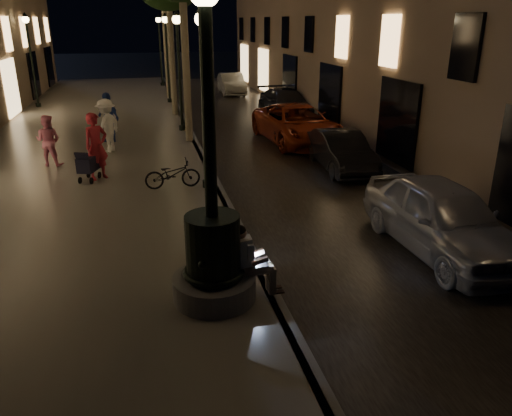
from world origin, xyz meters
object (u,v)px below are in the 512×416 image
object	(u,v)px
bicycle	(172,174)
fountain_lamppost	(213,244)
seated_man_laptop	(250,258)
pedestrian_red	(96,146)
lamp_curb_d	(160,41)
lamp_left_c	(30,48)
pedestrian_pink	(48,141)
pedestrian_white	(107,126)
car_fifth	(232,84)
lamp_curb_a	(204,77)
car_rear	(286,103)
car_front	(443,218)
lamp_curb_c	(167,47)
car_third	(297,124)
lamp_curb_b	(179,56)
car_second	(341,151)
pedestrian_blue	(108,117)
stroller	(88,164)

from	to	relation	value
bicycle	fountain_lamppost	bearing A→B (deg)	179.71
seated_man_laptop	pedestrian_red	world-z (taller)	pedestrian_red
lamp_curb_d	pedestrian_red	world-z (taller)	lamp_curb_d
lamp_left_c	pedestrian_pink	xyz separation A→B (m)	(2.46, -12.61, -2.22)
seated_man_laptop	pedestrian_white	size ratio (longest dim) A/B	0.69
lamp_left_c	car_fifth	bearing A→B (deg)	18.32
pedestrian_red	fountain_lamppost	bearing A→B (deg)	-105.87
pedestrian_red	lamp_curb_a	bearing A→B (deg)	-59.89
fountain_lamppost	bicycle	world-z (taller)	fountain_lamppost
car_rear	car_front	bearing A→B (deg)	-97.96
lamp_curb_c	pedestrian_red	bearing A→B (deg)	-101.80
seated_man_laptop	bicycle	size ratio (longest dim) A/B	0.84
car_third	pedestrian_white	size ratio (longest dim) A/B	2.84
lamp_curb_b	car_second	xyz separation A→B (m)	(4.60, -6.53, -2.61)
lamp_curb_a	pedestrian_blue	xyz separation A→B (m)	(-2.91, 6.46, -2.09)
stroller	car_third	distance (m)	8.69
lamp_curb_c	car_second	world-z (taller)	lamp_curb_c
car_fifth	bicycle	size ratio (longest dim) A/B	2.69
lamp_curb_a	pedestrian_red	xyz separation A→B (m)	(-3.02, 1.53, -2.06)
car_front	car_rear	distance (m)	15.87
fountain_lamppost	lamp_curb_d	distance (m)	30.08
lamp_curb_d	pedestrian_pink	distance (m)	21.24
fountain_lamppost	car_second	xyz separation A→B (m)	(5.30, 7.47, -0.58)
lamp_curb_b	seated_man_laptop	bearing A→B (deg)	-90.36
lamp_curb_b	car_second	distance (m)	8.41
stroller	pedestrian_white	distance (m)	3.55
fountain_lamppost	car_fifth	xyz separation A→B (m)	(5.00, 25.77, -0.53)
car_front	car_second	distance (m)	6.30
pedestrian_blue	lamp_curb_d	bearing A→B (deg)	129.60
fountain_lamppost	pedestrian_red	world-z (taller)	fountain_lamppost
stroller	pedestrian_white	xyz separation A→B (m)	(0.40, 3.50, 0.42)
fountain_lamppost	bicycle	xyz separation A→B (m)	(-0.25, 6.16, -0.61)
lamp_curb_a	car_fifth	distance (m)	20.40
pedestrian_pink	car_front	bearing A→B (deg)	155.62
fountain_lamppost	lamp_curb_d	world-z (taller)	fountain_lamppost
lamp_left_c	pedestrian_pink	size ratio (longest dim) A/B	2.94
fountain_lamppost	bicycle	distance (m)	6.19
lamp_curb_c	stroller	bearing A→B (deg)	-102.66
lamp_curb_b	pedestrian_red	size ratio (longest dim) A/B	2.46
fountain_lamppost	pedestrian_white	distance (m)	11.07
lamp_curb_a	lamp_curb_c	bearing A→B (deg)	90.00
lamp_curb_a	car_third	size ratio (longest dim) A/B	0.90
bicycle	car_second	bearing A→B (deg)	-79.37
fountain_lamppost	car_front	size ratio (longest dim) A/B	1.17
car_third	pedestrian_red	xyz separation A→B (m)	(-7.38, -3.94, 0.44)
fountain_lamppost	car_front	xyz separation A→B (m)	(5.00, 1.18, -0.45)
seated_man_laptop	pedestrian_blue	bearing A→B (deg)	102.75
car_fifth	pedestrian_red	world-z (taller)	pedestrian_red
car_third	pedestrian_blue	world-z (taller)	pedestrian_blue
seated_man_laptop	lamp_curb_b	distance (m)	14.20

